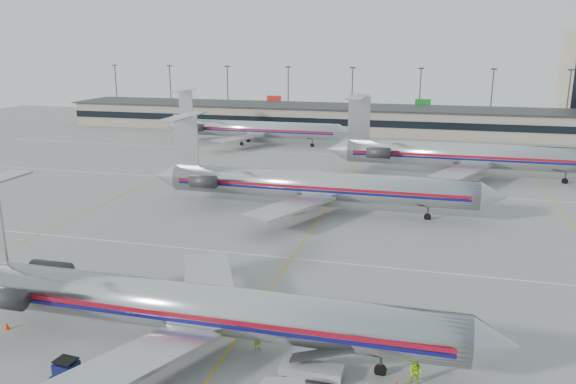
% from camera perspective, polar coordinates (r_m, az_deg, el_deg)
% --- Properties ---
extents(ground, '(260.00, 260.00, 0.00)m').
position_cam_1_polar(ground, '(48.70, -2.59, -10.93)').
color(ground, gray).
rests_on(ground, ground).
extents(apron_markings, '(160.00, 0.15, 0.02)m').
position_cam_1_polar(apron_markings, '(57.52, 0.37, -6.75)').
color(apron_markings, silver).
rests_on(apron_markings, ground).
extents(terminal, '(162.00, 17.00, 6.25)m').
position_cam_1_polar(terminal, '(141.60, 9.27, 7.28)').
color(terminal, gray).
rests_on(terminal, ground).
extents(light_mast_row, '(163.60, 0.40, 15.28)m').
position_cam_1_polar(light_mast_row, '(154.94, 9.87, 9.90)').
color(light_mast_row, '#38383D').
rests_on(light_mast_row, ground).
extents(jet_foreground, '(43.09, 25.37, 11.28)m').
position_cam_1_polar(jet_foreground, '(41.00, -10.40, -11.27)').
color(jet_foreground, silver).
rests_on(jet_foreground, ground).
extents(jet_second_row, '(46.29, 27.25, 12.12)m').
position_cam_1_polar(jet_second_row, '(72.64, 2.40, 0.73)').
color(jet_second_row, silver).
rests_on(jet_second_row, ground).
extents(jet_third_row, '(47.89, 29.46, 13.10)m').
position_cam_1_polar(jet_third_row, '(95.33, 17.73, 3.59)').
color(jet_third_row, silver).
rests_on(jet_third_row, ground).
extents(jet_back_row, '(42.32, 26.03, 11.57)m').
position_cam_1_polar(jet_back_row, '(122.91, -3.57, 6.42)').
color(jet_back_row, silver).
rests_on(jet_back_row, ground).
extents(tug_left, '(2.57, 1.44, 2.01)m').
position_cam_1_polar(tug_left, '(39.62, -21.29, -16.97)').
color(tug_left, '#0A103C').
rests_on(tug_left, ground).
extents(belt_loader, '(4.84, 1.53, 2.56)m').
position_cam_1_polar(belt_loader, '(38.36, 2.55, -17.40)').
color(belt_loader, '#979797').
rests_on(belt_loader, ground).
extents(ramp_worker_near, '(0.73, 0.84, 1.93)m').
position_cam_1_polar(ramp_worker_near, '(41.23, -3.10, -14.49)').
color(ramp_worker_near, '#85D013').
rests_on(ramp_worker_near, ground).
extents(ramp_worker_far, '(1.05, 0.92, 1.83)m').
position_cam_1_polar(ramp_worker_far, '(38.35, 12.84, -17.41)').
color(ramp_worker_far, '#9BE315').
rests_on(ramp_worker_far, ground).
extents(cone_right, '(0.51, 0.51, 0.56)m').
position_cam_1_polar(cone_right, '(38.15, 10.87, -18.60)').
color(cone_right, '#ED3F07').
rests_on(cone_right, ground).
extents(cone_left, '(0.53, 0.53, 0.56)m').
position_cam_1_polar(cone_left, '(49.04, -26.68, -12.05)').
color(cone_left, '#ED3F07').
rests_on(cone_left, ground).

